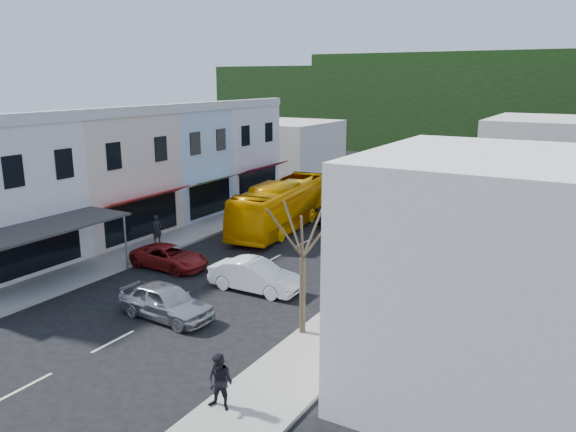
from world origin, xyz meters
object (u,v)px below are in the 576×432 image
object	(u,v)px
street_tree	(303,258)
traffic_signal	(474,164)
pedestrian_right	(220,384)
car_white	(255,277)
car_red	(169,256)
car_silver	(166,303)
bus	(282,207)
direction_sign	(337,261)
pedestrian_left	(157,230)

from	to	relation	value
street_tree	traffic_signal	size ratio (longest dim) A/B	1.25
street_tree	pedestrian_right	bearing A→B (deg)	-86.20
car_white	street_tree	bearing A→B (deg)	-127.20
car_red	car_silver	bearing A→B (deg)	-139.62
bus	car_red	bearing A→B (deg)	-103.00
car_silver	direction_sign	world-z (taller)	direction_sign
car_red	street_tree	xyz separation A→B (m)	(10.42, -3.69, 2.65)
car_white	pedestrian_left	bearing A→B (deg)	69.57
bus	car_red	size ratio (longest dim) A/B	2.52
bus	pedestrian_left	distance (m)	8.89
car_white	car_red	bearing A→B (deg)	84.22
traffic_signal	car_silver	bearing A→B (deg)	82.02
bus	direction_sign	bearing A→B (deg)	-54.95
car_white	traffic_signal	xyz separation A→B (m)	(3.92, 29.99, 1.99)
car_silver	pedestrian_right	bearing A→B (deg)	-123.03
pedestrian_left	traffic_signal	xyz separation A→B (m)	(13.44, 26.67, 1.69)
car_silver	traffic_signal	xyz separation A→B (m)	(5.51, 34.69, 1.99)
car_silver	pedestrian_right	xyz separation A→B (m)	(6.42, -4.61, 0.30)
direction_sign	street_tree	world-z (taller)	street_tree
pedestrian_left	direction_sign	size ratio (longest dim) A/B	0.45
bus	car_white	bearing A→B (deg)	-72.72
car_red	car_white	bearing A→B (deg)	-94.58
pedestrian_right	traffic_signal	bearing A→B (deg)	85.13
pedestrian_left	street_tree	bearing A→B (deg)	-100.50
pedestrian_left	street_tree	xyz separation A→B (m)	(13.94, -6.53, 2.35)
bus	car_white	world-z (taller)	bus
car_white	pedestrian_left	distance (m)	10.08
car_white	pedestrian_left	xyz separation A→B (m)	(-9.52, 3.32, 0.30)
pedestrian_right	traffic_signal	xyz separation A→B (m)	(-0.91, 39.30, 1.69)
street_tree	traffic_signal	xyz separation A→B (m)	(-0.50, 33.20, -0.66)
street_tree	bus	bearing A→B (deg)	123.42
car_red	pedestrian_right	distance (m)	14.60
pedestrian_left	direction_sign	bearing A→B (deg)	-84.82
pedestrian_right	car_white	bearing A→B (deg)	111.19
pedestrian_left	car_silver	bearing A→B (deg)	-120.74
bus	street_tree	size ratio (longest dim) A/B	1.73
street_tree	car_silver	bearing A→B (deg)	-166.09
car_white	car_red	world-z (taller)	same
car_white	traffic_signal	size ratio (longest dim) A/B	0.82
pedestrian_right	direction_sign	distance (m)	10.48
street_tree	pedestrian_left	bearing A→B (deg)	154.89
bus	car_silver	xyz separation A→B (m)	(3.29, -15.59, -0.85)
pedestrian_right	street_tree	bearing A→B (deg)	87.61
car_white	direction_sign	bearing A→B (deg)	-75.68
car_silver	pedestrian_left	size ratio (longest dim) A/B	2.59
bus	car_silver	world-z (taller)	bus
car_silver	traffic_signal	bearing A→B (deg)	-6.36
bus	pedestrian_right	bearing A→B (deg)	-71.21
car_white	traffic_signal	distance (m)	30.31
car_silver	car_white	distance (m)	4.96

